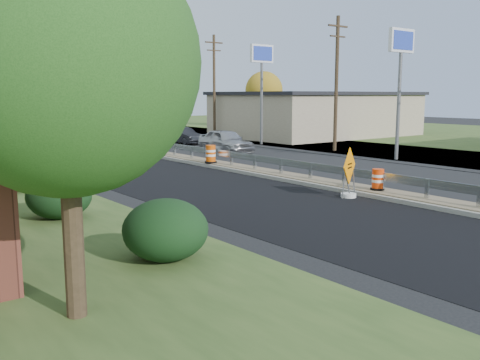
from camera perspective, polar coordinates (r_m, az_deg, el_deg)
ground at (r=24.61m, az=7.51°, el=-0.33°), size 140.00×140.00×0.00m
grass_verge_far at (r=54.62m, az=22.46°, el=4.22°), size 40.00×120.00×0.03m
milled_overlay at (r=30.24m, az=-12.20°, el=1.30°), size 7.20×120.00×0.01m
median at (r=30.69m, az=-3.14°, el=1.81°), size 1.60×55.00×0.23m
guardrail at (r=31.44m, az=-4.19°, el=3.10°), size 0.10×46.15×0.72m
retail_building_near at (r=53.31m, az=8.22°, el=7.02°), size 18.50×12.50×4.27m
pylon_sign_south at (r=34.36m, az=16.80°, el=12.85°), size 2.20×0.30×7.90m
pylon_sign_mid at (r=43.26m, az=2.34°, el=12.37°), size 2.20×0.30×7.90m
pylon_sign_north at (r=54.71m, az=-7.34°, el=11.61°), size 2.20×0.30×7.90m
utility_pole_smid at (r=38.84m, az=10.25°, el=10.33°), size 1.90×0.26×9.40m
utility_pole_nmid at (r=50.16m, az=-2.77°, el=10.15°), size 1.90×0.26×9.40m
utility_pole_north at (r=63.03m, az=-10.73°, el=9.78°), size 1.90×0.26×9.40m
hedge_south at (r=13.13m, az=-7.95°, el=-5.25°), size 2.09×2.09×1.52m
hedge_mid at (r=18.31m, az=-18.73°, el=-1.57°), size 2.09×2.09×1.52m
hedge_north at (r=24.12m, az=-22.31°, el=0.70°), size 2.09×2.09×1.52m
tree_near_green at (r=9.66m, az=-18.23°, el=11.89°), size 4.62×4.62×6.86m
tree_far_yellow at (r=66.94m, az=2.57°, el=9.54°), size 4.62×4.62×6.86m
caution_sign at (r=21.32m, az=11.53°, el=-0.52°), size 1.33×0.61×1.98m
barrel_median_near at (r=22.00m, az=14.48°, el=0.02°), size 0.57×0.57×0.84m
barrel_median_mid at (r=29.83m, az=-3.15°, el=2.75°), size 0.68×0.68×0.99m
barrel_median_far at (r=36.75m, az=-10.52°, el=3.66°), size 0.55×0.55×0.80m
barrel_shoulder_mid at (r=47.47m, az=-6.90°, el=4.78°), size 0.69×0.69×1.01m
barrel_shoulder_far at (r=55.44m, az=-10.66°, el=5.18°), size 0.53×0.53×0.78m
car_silver at (r=36.88m, az=-1.54°, el=4.17°), size 2.24×4.99×1.67m
car_dark_mid at (r=44.14m, az=-6.05°, el=4.71°), size 1.55×4.06×1.32m
car_dark_far at (r=55.26m, az=-17.45°, el=5.28°), size 2.13×5.05×1.46m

